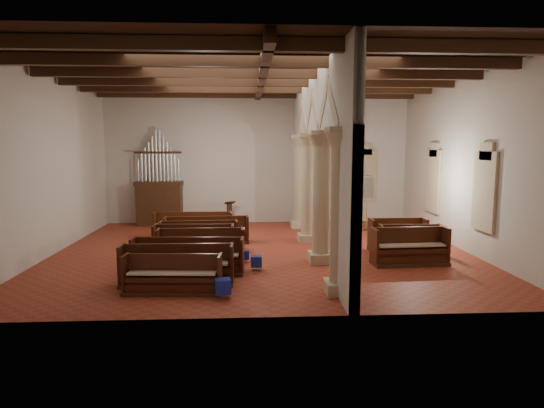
{
  "coord_description": "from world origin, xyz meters",
  "views": [
    {
      "loc": [
        -0.47,
        -15.28,
        3.66
      ],
      "look_at": [
        0.37,
        0.5,
        1.58
      ],
      "focal_mm": 30.0,
      "sensor_mm": 36.0,
      "label": 1
    }
  ],
  "objects_px": {
    "processional_banner": "(367,212)",
    "pipe_organ": "(159,195)",
    "lectern": "(229,214)",
    "nave_pew_0": "(173,280)",
    "aisle_pew_0": "(410,252)"
  },
  "relations": [
    {
      "from": "processional_banner",
      "to": "lectern",
      "type": "bearing_deg",
      "value": 146.54
    },
    {
      "from": "aisle_pew_0",
      "to": "processional_banner",
      "type": "bearing_deg",
      "value": 85.73
    },
    {
      "from": "pipe_organ",
      "to": "aisle_pew_0",
      "type": "relative_size",
      "value": 1.88
    },
    {
      "from": "lectern",
      "to": "aisle_pew_0",
      "type": "distance_m",
      "value": 9.41
    },
    {
      "from": "nave_pew_0",
      "to": "aisle_pew_0",
      "type": "relative_size",
      "value": 1.04
    },
    {
      "from": "processional_banner",
      "to": "aisle_pew_0",
      "type": "bearing_deg",
      "value": -107.31
    },
    {
      "from": "pipe_organ",
      "to": "lectern",
      "type": "bearing_deg",
      "value": -0.18
    },
    {
      "from": "processional_banner",
      "to": "nave_pew_0",
      "type": "height_order",
      "value": "processional_banner"
    },
    {
      "from": "lectern",
      "to": "nave_pew_0",
      "type": "relative_size",
      "value": 0.45
    },
    {
      "from": "processional_banner",
      "to": "nave_pew_0",
      "type": "bearing_deg",
      "value": -147.31
    },
    {
      "from": "lectern",
      "to": "processional_banner",
      "type": "relative_size",
      "value": 0.45
    },
    {
      "from": "processional_banner",
      "to": "pipe_organ",
      "type": "bearing_deg",
      "value": 152.37
    },
    {
      "from": "nave_pew_0",
      "to": "pipe_organ",
      "type": "bearing_deg",
      "value": 106.0
    },
    {
      "from": "lectern",
      "to": "nave_pew_0",
      "type": "distance_m",
      "value": 9.81
    },
    {
      "from": "pipe_organ",
      "to": "aisle_pew_0",
      "type": "distance_m",
      "value": 11.69
    }
  ]
}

